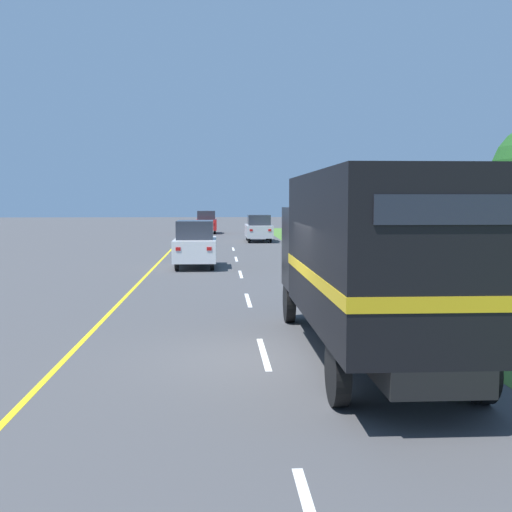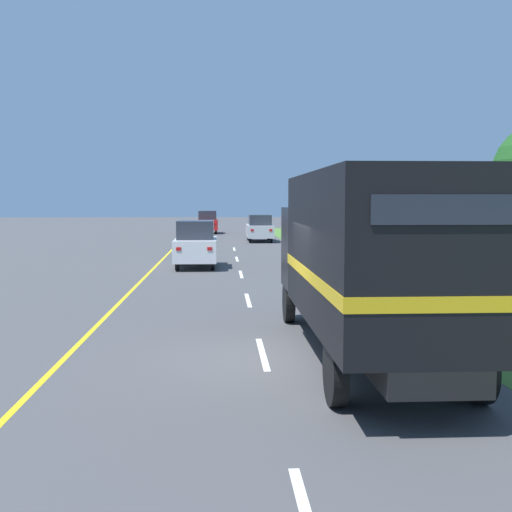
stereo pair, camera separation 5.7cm
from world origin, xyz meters
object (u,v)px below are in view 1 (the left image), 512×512
horse_trailer_truck (370,256)px  roadside_tree_mid (379,199)px  lead_car_silver_ahead (258,228)px  lead_car_white (195,244)px  lead_car_red_ahead (206,222)px  roadside_tree_far (414,191)px  highway_sign (462,244)px

horse_trailer_truck → roadside_tree_mid: roadside_tree_mid is taller
horse_trailer_truck → lead_car_silver_ahead: (0.07, 34.09, -0.96)m
lead_car_white → lead_car_silver_ahead: (3.83, 17.57, -0.06)m
horse_trailer_truck → roadside_tree_mid: (5.94, 22.98, 1.10)m
lead_car_silver_ahead → lead_car_red_ahead: (-3.92, 11.36, 0.04)m
roadside_tree_mid → lead_car_white: bearing=-146.4°
horse_trailer_truck → lead_car_red_ahead: (-3.85, 45.45, -0.92)m
lead_car_silver_ahead → roadside_tree_mid: size_ratio=0.95×
roadside_tree_mid → horse_trailer_truck: bearing=-104.5°
lead_car_white → roadside_tree_mid: (9.70, 6.46, 2.00)m
roadside_tree_mid → roadside_tree_far: bearing=59.1°
highway_sign → horse_trailer_truck: bearing=-120.6°
roadside_tree_mid → roadside_tree_far: 7.80m
lead_car_white → lead_car_red_ahead: lead_car_white is taller
lead_car_white → lead_car_silver_ahead: size_ratio=0.86×
highway_sign → roadside_tree_far: bearing=76.8°
highway_sign → roadside_tree_mid: size_ratio=0.56×
horse_trailer_truck → highway_sign: (4.90, 8.30, -0.35)m
lead_car_silver_ahead → highway_sign: size_ratio=1.70×
lead_car_red_ahead → roadside_tree_far: (13.78, -15.79, 2.55)m
lead_car_silver_ahead → horse_trailer_truck: bearing=-90.1°
lead_car_silver_ahead → lead_car_red_ahead: 12.02m
lead_car_red_ahead → highway_sign: bearing=-76.7°
horse_trailer_truck → lead_car_silver_ahead: size_ratio=1.89×
horse_trailer_truck → lead_car_red_ahead: 45.63m
highway_sign → roadside_tree_mid: 14.79m
lead_car_silver_ahead → roadside_tree_far: size_ratio=0.89×
lead_car_red_ahead → highway_sign: highway_sign is taller
lead_car_white → lead_car_silver_ahead: 17.98m
lead_car_silver_ahead → lead_car_white: bearing=-102.3°
lead_car_red_ahead → highway_sign: size_ratio=1.52×
lead_car_red_ahead → roadside_tree_far: size_ratio=0.80×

